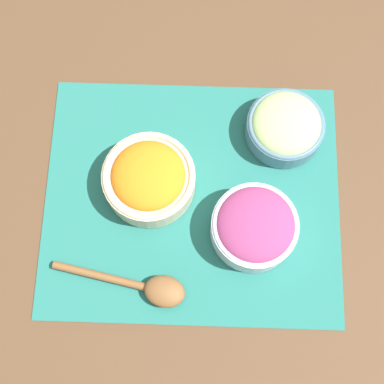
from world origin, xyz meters
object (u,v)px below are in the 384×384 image
carrot_bowl (149,178)px  wooden_spoon (150,288)px  onion_bowl (254,227)px  cucumber_bowl (285,126)px

carrot_bowl → wooden_spoon: carrot_bowl is taller
wooden_spoon → carrot_bowl: bearing=92.9°
carrot_bowl → wooden_spoon: size_ratio=0.69×
onion_bowl → cucumber_bowl: 0.17m
wooden_spoon → cucumber_bowl: bearing=51.9°
carrot_bowl → cucumber_bowl: bearing=24.3°
carrot_bowl → onion_bowl: 0.17m
cucumber_bowl → onion_bowl: bearing=-106.7°
onion_bowl → cucumber_bowl: (0.05, 0.16, -0.01)m
carrot_bowl → wooden_spoon: bearing=-87.1°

